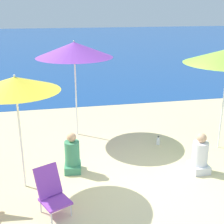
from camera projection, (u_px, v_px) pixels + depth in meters
ground_plane at (147, 191)px, 5.75m from camera, size 60.00×60.00×0.00m
sea_water at (64, 42)px, 29.15m from camera, size 60.00×40.00×0.01m
beach_umbrella_purple at (74, 50)px, 7.57m from camera, size 1.90×1.90×2.45m
beach_umbrella_yellow at (15, 84)px, 5.26m from camera, size 1.53×1.53×2.15m
beach_chair_purple at (51, 191)px, 5.07m from camera, size 0.61×0.68×0.76m
person_seated_near at (72, 156)px, 6.32m from camera, size 0.37×0.42×0.85m
person_seated_far at (200, 156)px, 6.32m from camera, size 0.35×0.42×0.84m
water_bottle at (158, 141)px, 7.63m from camera, size 0.09×0.09×0.22m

